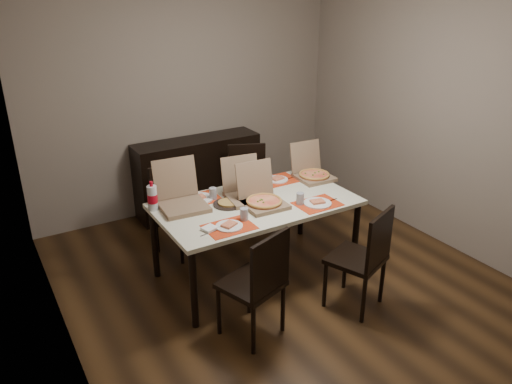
# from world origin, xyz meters

# --- Properties ---
(ground) EXTENTS (3.80, 4.00, 0.02)m
(ground) POSITION_xyz_m (0.00, 0.00, -0.01)
(ground) COLOR #3F2813
(ground) RESTS_ON ground
(room_walls) EXTENTS (3.84, 4.02, 2.62)m
(room_walls) POSITION_xyz_m (0.00, 0.43, 1.73)
(room_walls) COLOR gray
(room_walls) RESTS_ON ground
(sideboard) EXTENTS (1.50, 0.40, 0.90)m
(sideboard) POSITION_xyz_m (0.00, 1.78, 0.45)
(sideboard) COLOR black
(sideboard) RESTS_ON ground
(dining_table) EXTENTS (1.80, 1.00, 0.75)m
(dining_table) POSITION_xyz_m (-0.15, 0.18, 0.68)
(dining_table) COLOR beige
(dining_table) RESTS_ON ground
(chair_near_left) EXTENTS (0.53, 0.53, 0.93)m
(chair_near_left) POSITION_xyz_m (-0.61, -0.62, 0.51)
(chair_near_left) COLOR black
(chair_near_left) RESTS_ON ground
(chair_near_right) EXTENTS (0.55, 0.55, 0.93)m
(chair_near_right) POSITION_xyz_m (0.34, -0.75, 0.51)
(chair_near_right) COLOR black
(chair_near_right) RESTS_ON ground
(chair_far_left) EXTENTS (0.54, 0.54, 0.93)m
(chair_far_left) POSITION_xyz_m (-0.61, 1.01, 0.51)
(chair_far_left) COLOR black
(chair_far_left) RESTS_ON ground
(chair_far_right) EXTENTS (0.55, 0.55, 0.93)m
(chair_far_right) POSITION_xyz_m (0.32, 1.13, 0.51)
(chair_far_right) COLOR black
(chair_far_right) RESTS_ON ground
(setting_near_left) EXTENTS (0.48, 0.30, 0.11)m
(setting_near_left) POSITION_xyz_m (-0.57, -0.12, 0.77)
(setting_near_left) COLOR red
(setting_near_left) RESTS_ON dining_table
(setting_near_right) EXTENTS (0.43, 0.30, 0.11)m
(setting_near_right) POSITION_xyz_m (0.27, -0.12, 0.77)
(setting_near_right) COLOR red
(setting_near_right) RESTS_ON dining_table
(setting_far_left) EXTENTS (0.51, 0.30, 0.11)m
(setting_far_left) POSITION_xyz_m (-0.56, 0.49, 0.77)
(setting_far_left) COLOR red
(setting_far_left) RESTS_ON dining_table
(setting_far_right) EXTENTS (0.43, 0.30, 0.11)m
(setting_far_right) POSITION_xyz_m (0.27, 0.50, 0.77)
(setting_far_right) COLOR red
(setting_far_right) RESTS_ON dining_table
(napkin_loose) EXTENTS (0.16, 0.15, 0.02)m
(napkin_loose) POSITION_xyz_m (-0.20, 0.13, 0.76)
(napkin_loose) COLOR white
(napkin_loose) RESTS_ON dining_table
(pizza_box_center) EXTENTS (0.38, 0.41, 0.36)m
(pizza_box_center) POSITION_xyz_m (-0.13, 0.10, 0.81)
(pizza_box_center) COLOR brown
(pizza_box_center) RESTS_ON dining_table
(pizza_box_right) EXTENTS (0.36, 0.40, 0.35)m
(pizza_box_right) POSITION_xyz_m (0.65, 0.40, 0.81)
(pizza_box_right) COLOR brown
(pizza_box_right) RESTS_ON dining_table
(pizza_box_left) EXTENTS (0.43, 0.47, 0.40)m
(pizza_box_left) POSITION_xyz_m (-0.76, 0.44, 0.81)
(pizza_box_left) COLOR brown
(pizza_box_left) RESTS_ON dining_table
(pizza_box_extra) EXTENTS (0.41, 0.44, 0.36)m
(pizza_box_extra) POSITION_xyz_m (-0.18, 0.31, 0.81)
(pizza_box_extra) COLOR brown
(pizza_box_extra) RESTS_ON dining_table
(faina_plate) EXTENTS (0.28, 0.28, 0.03)m
(faina_plate) POSITION_xyz_m (-0.39, 0.26, 0.76)
(faina_plate) COLOR black
(faina_plate) RESTS_ON dining_table
(dip_bowl) EXTENTS (0.12, 0.12, 0.03)m
(dip_bowl) POSITION_xyz_m (-0.01, 0.38, 0.76)
(dip_bowl) COLOR white
(dip_bowl) RESTS_ON dining_table
(soda_bottle) EXTENTS (0.09, 0.09, 0.27)m
(soda_bottle) POSITION_xyz_m (-1.00, 0.51, 0.86)
(soda_bottle) COLOR silver
(soda_bottle) RESTS_ON dining_table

